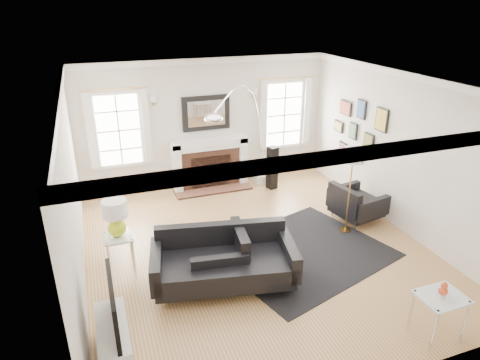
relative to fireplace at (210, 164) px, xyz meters
name	(u,v)px	position (x,y,z in m)	size (l,w,h in m)	color
floor	(256,248)	(0.00, -2.79, -0.54)	(6.00, 6.00, 0.00)	#94653E
back_wall	(206,124)	(0.00, 0.21, 0.86)	(5.50, 0.04, 2.80)	silver
front_wall	(373,282)	(0.00, -5.79, 0.86)	(5.50, 0.04, 2.80)	silver
left_wall	(72,198)	(-2.75, -2.79, 0.86)	(0.04, 6.00, 2.80)	silver
right_wall	(401,153)	(2.75, -2.79, 0.86)	(0.04, 6.00, 2.80)	silver
ceiling	(259,83)	(0.00, -2.79, 2.26)	(5.50, 6.00, 0.02)	white
crown_molding	(259,87)	(0.00, -2.79, 2.20)	(5.50, 6.00, 0.12)	white
fireplace	(210,164)	(0.00, 0.00, 0.00)	(1.70, 0.69, 1.11)	white
mantel_mirror	(206,113)	(0.00, 0.16, 1.11)	(1.05, 0.07, 0.75)	black
window_left	(119,130)	(-1.85, 0.16, 0.92)	(1.24, 0.15, 1.62)	white
window_right	(284,115)	(1.85, 0.16, 0.92)	(1.24, 0.15, 1.62)	white
gallery_wall	(358,127)	(2.72, -1.50, 0.99)	(0.04, 1.73, 1.29)	black
tv_unit	(114,338)	(-2.44, -4.49, -0.21)	(0.35, 1.00, 1.09)	white
area_rug	(302,252)	(0.67, -3.16, -0.54)	(2.66, 2.22, 0.01)	black
sofa	(223,261)	(-0.80, -3.49, -0.17)	(2.22, 1.33, 0.68)	black
armchair_left	(220,255)	(-0.80, -3.31, -0.18)	(0.98, 1.06, 0.64)	black
armchair_right	(355,204)	(2.14, -2.47, -0.21)	(0.94, 1.02, 0.60)	black
coffee_table	(258,257)	(-0.26, -3.52, -0.21)	(0.82, 0.82, 0.37)	silver
side_table_left	(119,241)	(-2.20, -2.45, -0.15)	(0.45, 0.45, 0.50)	silver
nesting_table	(440,304)	(1.35, -5.44, -0.05)	(0.55, 0.47, 0.61)	silver
gourd_lamp	(115,216)	(-2.20, -2.45, 0.31)	(0.38, 0.38, 0.61)	#CDE31C
orange_vase	(443,289)	(1.35, -5.44, 0.17)	(0.11, 0.11, 0.18)	red
arc_floor_lamp	(239,138)	(0.43, -0.75, 0.78)	(1.73, 1.61, 2.45)	white
stick_floor_lamp	(353,160)	(1.76, -2.79, 0.85)	(0.33, 0.33, 1.61)	gold
speaker_tower	(272,168)	(1.27, -0.56, -0.06)	(0.19, 0.19, 0.97)	black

